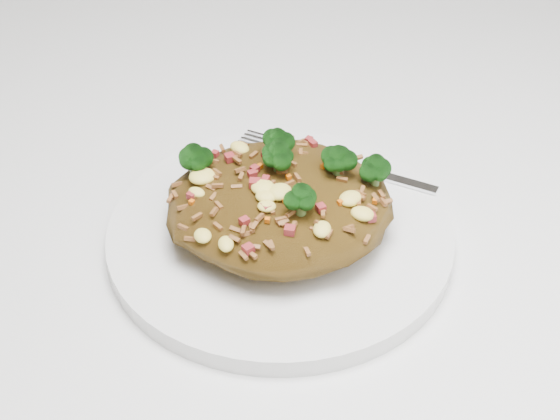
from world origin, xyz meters
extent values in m
cube|color=white|center=(0.00, 0.00, 0.73)|extent=(1.20, 0.80, 0.04)
cylinder|color=white|center=(-0.11, -0.02, 0.76)|extent=(0.24, 0.24, 0.01)
ellipsoid|color=brown|center=(-0.11, -0.02, 0.78)|extent=(0.15, 0.14, 0.04)
ellipsoid|color=#0A3B08|center=(-0.17, 0.00, 0.81)|extent=(0.02, 0.02, 0.02)
ellipsoid|color=#0A3B08|center=(-0.07, -0.01, 0.81)|extent=(0.02, 0.02, 0.02)
ellipsoid|color=#0A3B08|center=(-0.10, -0.05, 0.81)|extent=(0.02, 0.02, 0.02)
ellipsoid|color=#0A3B08|center=(-0.04, -0.01, 0.81)|extent=(0.02, 0.02, 0.02)
ellipsoid|color=#0A3B08|center=(-0.11, 0.01, 0.81)|extent=(0.02, 0.02, 0.02)
ellipsoid|color=#0A3B08|center=(-0.11, -0.01, 0.82)|extent=(0.02, 0.02, 0.02)
cube|color=silver|center=(-0.02, 0.03, 0.77)|extent=(0.09, 0.05, 0.00)
cube|color=silver|center=(-0.11, 0.07, 0.77)|extent=(0.04, 0.03, 0.00)
camera|label=1|loc=(-0.12, -0.43, 1.12)|focal=50.00mm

